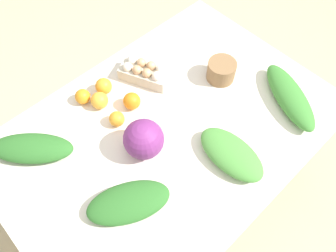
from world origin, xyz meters
name	(u,v)px	position (x,y,z in m)	size (l,w,h in m)	color
ground_plane	(168,190)	(0.00, 0.00, 0.00)	(8.00, 8.00, 0.00)	#C6B289
dining_table	(168,138)	(0.00, 0.00, 0.63)	(1.43, 0.99, 0.71)	silver
cabbage_purple	(144,139)	(-0.14, -0.01, 0.80)	(0.16, 0.16, 0.16)	#7A2D75
egg_carton	(145,72)	(0.11, 0.28, 0.76)	(0.19, 0.25, 0.09)	beige
paper_bag	(221,71)	(0.37, 0.04, 0.76)	(0.13, 0.13, 0.09)	olive
greens_bunch_dandelion	(129,202)	(-0.33, -0.15, 0.75)	(0.31, 0.15, 0.07)	#2D6B28
greens_bunch_beet_tops	(231,154)	(0.09, -0.27, 0.75)	(0.30, 0.16, 0.07)	#4C933D
greens_bunch_chard	(290,96)	(0.49, -0.26, 0.75)	(0.38, 0.12, 0.08)	#3D8433
greens_bunch_scallion	(32,148)	(-0.47, 0.29, 0.75)	(0.33, 0.13, 0.08)	#2D6B28
orange_0	(104,86)	(-0.07, 0.34, 0.75)	(0.07, 0.07, 0.07)	orange
orange_1	(83,97)	(-0.17, 0.36, 0.75)	(0.07, 0.07, 0.07)	orange
orange_2	(132,101)	(-0.03, 0.19, 0.75)	(0.08, 0.08, 0.08)	orange
orange_3	(99,100)	(-0.13, 0.29, 0.75)	(0.08, 0.08, 0.08)	#F9A833
orange_4	(117,119)	(-0.14, 0.17, 0.75)	(0.07, 0.07, 0.07)	orange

